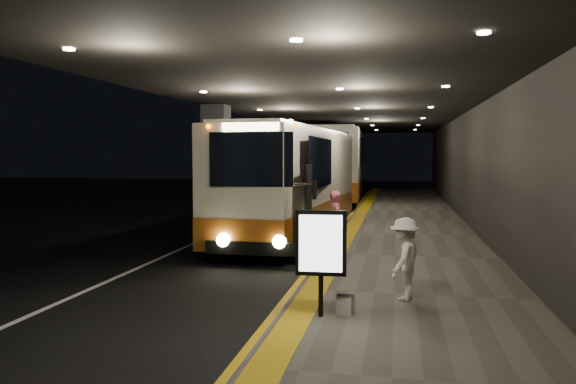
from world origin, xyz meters
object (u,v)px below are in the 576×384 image
(coach_main, at_px, (294,186))
(coach_second, at_px, (338,168))
(passenger_waiting_white, at_px, (405,259))
(bag_polka, at_px, (346,304))
(passenger_boarding, at_px, (336,221))
(bag_plain, at_px, (344,305))
(info_sign, at_px, (321,245))
(stanchion_post, at_px, (321,250))

(coach_main, height_order, coach_second, coach_second)
(coach_second, relative_size, passenger_waiting_white, 8.77)
(bag_polka, bearing_deg, passenger_boarding, 97.73)
(coach_main, distance_m, passenger_boarding, 4.08)
(coach_main, bearing_deg, coach_second, 93.77)
(bag_polka, distance_m, bag_plain, 0.06)
(info_sign, bearing_deg, passenger_boarding, 91.60)
(coach_second, bearing_deg, stanchion_post, -87.50)
(info_sign, bearing_deg, coach_main, 100.78)
(passenger_boarding, xyz_separation_m, passenger_waiting_white, (1.76, -4.77, -0.08))
(coach_main, bearing_deg, bag_polka, -70.90)
(bag_plain, xyz_separation_m, info_sign, (-0.36, -0.18, 1.02))
(passenger_boarding, bearing_deg, bag_polka, 170.92)
(passenger_boarding, height_order, bag_plain, passenger_boarding)
(stanchion_post, bearing_deg, coach_main, 105.52)
(bag_plain, bearing_deg, coach_main, 105.33)
(bag_polka, height_order, info_sign, info_sign)
(passenger_waiting_white, bearing_deg, passenger_boarding, -139.82)
(bag_plain, bearing_deg, bag_polka, 62.27)
(coach_second, xyz_separation_m, passenger_waiting_white, (3.65, -23.08, -1.07))
(coach_second, height_order, info_sign, coach_second)
(bag_plain, height_order, stanchion_post, stanchion_post)
(passenger_waiting_white, height_order, stanchion_post, passenger_waiting_white)
(coach_second, distance_m, bag_plain, 24.47)
(bag_plain, bearing_deg, info_sign, -154.08)
(coach_main, distance_m, bag_polka, 9.93)
(coach_second, height_order, passenger_boarding, coach_second)
(bag_plain, bearing_deg, stanchion_post, 104.90)
(bag_polka, height_order, bag_plain, bag_polka)
(bag_polka, xyz_separation_m, info_sign, (-0.39, -0.22, 1.00))
(coach_main, relative_size, coach_second, 0.87)
(coach_main, bearing_deg, passenger_waiting_white, -63.12)
(coach_main, xyz_separation_m, bag_plain, (2.61, -9.53, -1.40))
(bag_polka, bearing_deg, bag_plain, -117.73)
(coach_second, bearing_deg, passenger_boarding, -86.65)
(coach_second, xyz_separation_m, bag_polka, (2.69, -24.22, -1.65))
(passenger_waiting_white, bearing_deg, stanchion_post, -115.26)
(bag_polka, bearing_deg, stanchion_post, 105.57)
(bag_polka, bearing_deg, info_sign, -150.08)
(passenger_waiting_white, bearing_deg, bag_polka, -20.47)
(passenger_waiting_white, bearing_deg, coach_main, -136.80)
(passenger_waiting_white, distance_m, stanchion_post, 2.53)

